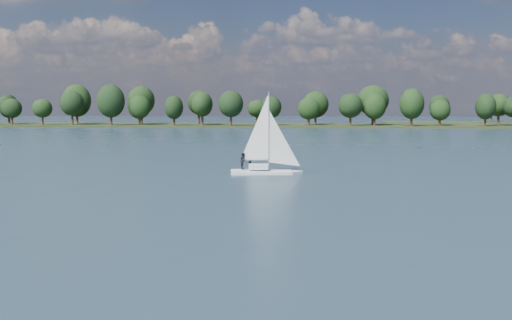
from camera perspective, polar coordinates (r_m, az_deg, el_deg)
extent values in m
plane|color=#233342|center=(118.54, -1.25, 1.57)|extent=(700.00, 700.00, 0.00)
cube|color=black|center=(230.09, 1.73, 3.41)|extent=(660.00, 40.00, 1.50)
cube|color=silver|center=(66.46, 0.70, -1.42)|extent=(7.82, 3.25, 0.89)
cube|color=silver|center=(66.36, 0.70, -0.65)|extent=(2.41, 1.66, 0.56)
cylinder|color=silver|center=(66.05, 0.71, 2.96)|extent=(0.13, 0.13, 8.93)
imported|color=black|center=(66.83, -0.59, -0.07)|extent=(0.48, 0.71, 1.92)
imported|color=black|center=(66.46, -1.27, -0.10)|extent=(0.85, 1.03, 1.92)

